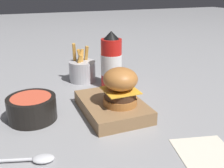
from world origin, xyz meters
TOP-DOWN VIEW (x-y plane):
  - ground_plane at (0.00, 0.00)m, footprint 6.00×6.00m
  - serving_board at (-0.02, 0.07)m, footprint 0.23×0.16m
  - burger at (-0.05, 0.06)m, footprint 0.09×0.09m
  - ketchup_bottle at (0.17, -0.00)m, footprint 0.07×0.07m
  - fries_basket at (0.27, 0.08)m, footprint 0.10×0.10m
  - side_bowl at (0.02, 0.29)m, footprint 0.13×0.13m
  - spoon at (-0.17, 0.31)m, footprint 0.06×0.16m
  - ketchup_puddle at (0.18, 0.24)m, footprint 0.05×0.05m
  - parchment_square at (-0.27, -0.04)m, footprint 0.15×0.15m

SIDE VIEW (x-z plane):
  - ground_plane at x=0.00m, z-range 0.00..0.00m
  - parchment_square at x=-0.27m, z-range 0.00..0.00m
  - ketchup_puddle at x=0.18m, z-range 0.00..0.00m
  - spoon at x=-0.17m, z-range 0.00..0.01m
  - serving_board at x=-0.02m, z-range 0.00..0.04m
  - side_bowl at x=0.02m, z-range 0.00..0.07m
  - fries_basket at x=0.27m, z-range -0.03..0.11m
  - burger at x=-0.05m, z-range 0.04..0.14m
  - ketchup_bottle at x=0.17m, z-range -0.01..0.19m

